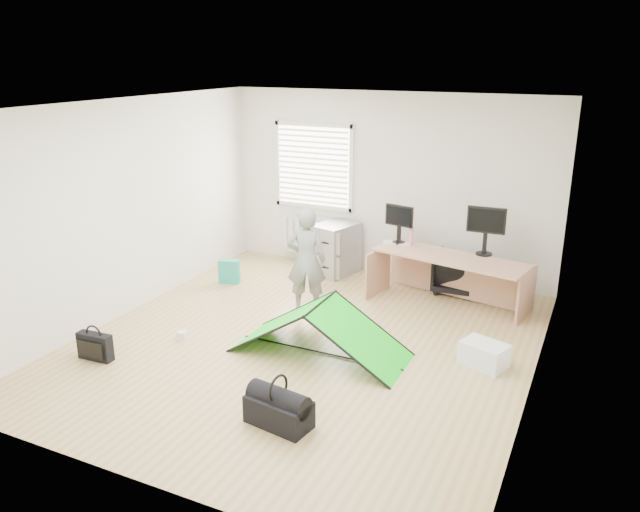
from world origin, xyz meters
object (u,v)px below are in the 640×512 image
at_px(monitor_left, 399,229).
at_px(laptop_bag, 95,346).
at_px(kite, 320,329).
at_px(thermos, 411,236).
at_px(storage_crate, 484,354).
at_px(monitor_right, 485,237).
at_px(filing_cabinet, 335,249).
at_px(person, 306,260).
at_px(duffel_bag, 279,412).
at_px(desk, 449,281).
at_px(office_chair, 457,272).

xyz_separation_m(monitor_left, laptop_bag, (-2.31, -3.44, -0.73)).
relative_size(kite, laptop_bag, 4.80).
distance_m(thermos, storage_crate, 2.37).
xyz_separation_m(monitor_right, thermos, (-1.01, 0.02, -0.11)).
relative_size(filing_cabinet, thermos, 3.09).
bearing_deg(storage_crate, monitor_left, 131.59).
xyz_separation_m(filing_cabinet, kite, (0.94, -2.52, -0.09)).
height_order(person, laptop_bag, person).
xyz_separation_m(monitor_left, kite, (-0.14, -2.27, -0.58)).
bearing_deg(filing_cabinet, monitor_right, 9.23).
relative_size(filing_cabinet, laptop_bag, 1.91).
distance_m(laptop_bag, duffel_bag, 2.45).
xyz_separation_m(thermos, duffel_bag, (-0.05, -3.71, -0.68)).
xyz_separation_m(person, laptop_bag, (-1.49, -2.20, -0.54)).
bearing_deg(thermos, storage_crate, -51.79).
xyz_separation_m(monitor_left, monitor_right, (1.18, -0.01, 0.04)).
bearing_deg(storage_crate, kite, -163.81).
distance_m(desk, person, 1.92).
height_order(monitor_right, thermos, monitor_right).
distance_m(monitor_left, thermos, 0.19).
height_order(storage_crate, laptop_bag, laptop_bag).
xyz_separation_m(kite, duffel_bag, (0.26, -1.43, -0.17)).
height_order(thermos, person, person).
relative_size(desk, filing_cabinet, 2.59).
bearing_deg(duffel_bag, laptop_bag, -176.65).
height_order(person, kite, person).
bearing_deg(kite, person, 123.46).
distance_m(office_chair, person, 2.24).
bearing_deg(person, laptop_bag, 34.10).
relative_size(desk, thermos, 7.98).
height_order(storage_crate, duffel_bag, same).
bearing_deg(person, storage_crate, 145.67).
bearing_deg(kite, laptop_bag, -151.64).
xyz_separation_m(office_chair, storage_crate, (0.79, -2.04, -0.16)).
relative_size(thermos, person, 0.18).
height_order(monitor_left, laptop_bag, monitor_left).
distance_m(monitor_left, person, 1.50).
height_order(monitor_right, kite, monitor_right).
bearing_deg(storage_crate, filing_cabinet, 142.56).
distance_m(storage_crate, laptop_bag, 4.23).
bearing_deg(laptop_bag, desk, 42.32).
height_order(monitor_left, office_chair, monitor_left).
xyz_separation_m(monitor_left, person, (-0.82, -1.24, -0.19)).
height_order(filing_cabinet, office_chair, filing_cabinet).
bearing_deg(monitor_right, laptop_bag, -137.76).
xyz_separation_m(filing_cabinet, office_chair, (1.86, 0.01, -0.10)).
height_order(office_chair, duffel_bag, office_chair).
xyz_separation_m(monitor_right, office_chair, (-0.39, 0.28, -0.64)).
relative_size(storage_crate, duffel_bag, 0.78).
height_order(office_chair, storage_crate, office_chair).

